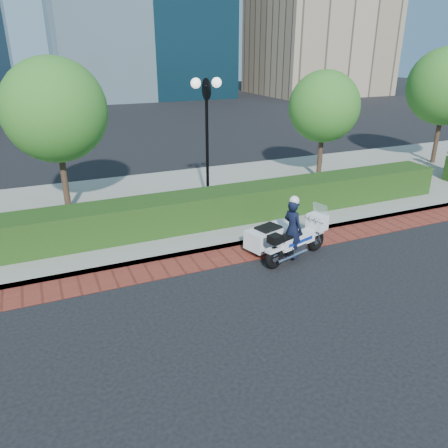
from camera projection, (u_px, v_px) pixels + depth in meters
name	position (u px, v px, depth m)	size (l,w,h in m)	color
ground	(249.00, 283.00, 10.45)	(120.00, 120.00, 0.00)	black
brick_strip	(224.00, 257.00, 11.72)	(60.00, 1.00, 0.01)	maroon
sidewalk	(174.00, 203.00, 15.52)	(60.00, 8.00, 0.15)	gray
hedge_main	(197.00, 210.00, 13.26)	(18.00, 1.20, 1.00)	black
lamppost	(207.00, 123.00, 14.12)	(1.02, 0.70, 4.21)	black
tree_b	(55.00, 110.00, 13.38)	(3.20, 3.20, 4.89)	#332319
tree_c	(324.00, 107.00, 17.23)	(2.80, 2.80, 4.30)	#332319
tree_d	(446.00, 86.00, 19.43)	(3.40, 3.40, 5.16)	#332319
police_motorcycle	(285.00, 235.00, 11.56)	(2.25, 1.63, 1.81)	black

